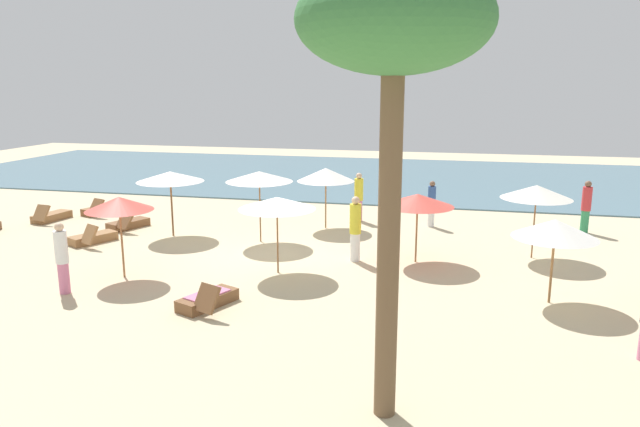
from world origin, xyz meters
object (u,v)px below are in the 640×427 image
(umbrella_2, at_px, (170,177))
(person_2, at_px, (432,203))
(lounger_0, at_px, (128,224))
(lounger_2, at_px, (93,238))
(umbrella_0, at_px, (555,229))
(umbrella_3, at_px, (537,192))
(lounger_5, at_px, (101,210))
(umbrella_1, at_px, (259,177))
(umbrella_5, at_px, (119,204))
(lounger_3, at_px, (208,300))
(palm_0, at_px, (394,32))
(umbrella_4, at_px, (277,203))
(person_4, at_px, (359,197))
(person_5, at_px, (62,257))
(lounger_4, at_px, (51,216))
(person_0, at_px, (586,206))
(umbrella_8, at_px, (418,200))
(person_3, at_px, (355,228))
(umbrella_6, at_px, (326,175))

(umbrella_2, xyz_separation_m, person_2, (8.57, 3.35, -1.19))
(lounger_0, height_order, lounger_2, lounger_2)
(umbrella_0, height_order, umbrella_3, umbrella_3)
(lounger_2, relative_size, lounger_5, 0.98)
(umbrella_3, height_order, lounger_0, umbrella_3)
(umbrella_1, distance_m, umbrella_5, 4.96)
(lounger_3, relative_size, person_2, 1.03)
(person_2, distance_m, palm_0, 13.78)
(umbrella_4, height_order, lounger_5, umbrella_4)
(umbrella_2, relative_size, palm_0, 0.34)
(umbrella_1, bearing_deg, umbrella_4, -63.14)
(umbrella_1, xyz_separation_m, umbrella_3, (8.53, 0.07, -0.17))
(lounger_3, distance_m, person_4, 9.82)
(lounger_5, distance_m, person_5, 9.51)
(lounger_0, relative_size, palm_0, 0.26)
(person_5, height_order, palm_0, palm_0)
(lounger_4, bearing_deg, umbrella_3, -3.30)
(lounger_4, relative_size, palm_0, 0.26)
(person_4, bearing_deg, person_0, -0.24)
(lounger_3, height_order, person_5, person_5)
(umbrella_8, height_order, lounger_4, umbrella_8)
(lounger_2, height_order, person_2, person_2)
(umbrella_3, relative_size, lounger_2, 1.28)
(lounger_3, relative_size, palm_0, 0.26)
(umbrella_3, height_order, umbrella_4, umbrella_3)
(umbrella_8, relative_size, person_5, 1.16)
(lounger_3, bearing_deg, lounger_4, 143.80)
(person_3, height_order, palm_0, palm_0)
(umbrella_4, height_order, person_3, umbrella_4)
(umbrella_6, relative_size, lounger_5, 1.25)
(lounger_0, relative_size, person_4, 0.96)
(lounger_4, bearing_deg, person_4, 13.08)
(umbrella_0, xyz_separation_m, person_4, (-5.86, 7.47, -0.88))
(umbrella_2, bearing_deg, person_3, -12.73)
(umbrella_6, bearing_deg, lounger_0, -166.30)
(umbrella_0, height_order, umbrella_2, umbrella_2)
(person_3, xyz_separation_m, person_4, (-0.76, 5.17, -0.05))
(umbrella_2, xyz_separation_m, umbrella_8, (8.35, -1.19, -0.21))
(umbrella_0, height_order, umbrella_4, umbrella_4)
(lounger_2, bearing_deg, lounger_3, -36.47)
(person_4, bearing_deg, person_3, -81.66)
(umbrella_3, xyz_separation_m, lounger_4, (-17.32, 1.00, -1.84))
(umbrella_1, xyz_separation_m, umbrella_6, (1.69, 2.32, -0.22))
(lounger_5, relative_size, person_0, 0.95)
(umbrella_4, bearing_deg, umbrella_3, 23.85)
(umbrella_3, xyz_separation_m, lounger_2, (-13.85, -1.50, -1.84))
(person_4, bearing_deg, umbrella_5, -122.14)
(umbrella_2, bearing_deg, umbrella_0, -17.97)
(umbrella_0, relative_size, lounger_3, 1.17)
(umbrella_1, relative_size, palm_0, 0.35)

